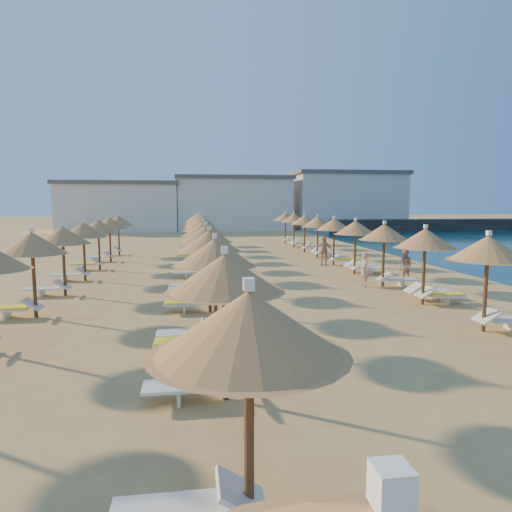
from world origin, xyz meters
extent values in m
plane|color=tan|center=(0.00, 0.00, 0.00)|extent=(220.00, 220.00, 0.00)
cube|color=black|center=(28.90, 40.14, 0.75)|extent=(30.01, 4.10, 1.50)
cube|color=silver|center=(-13.69, 45.53, 3.00)|extent=(15.00, 8.00, 6.00)
cube|color=#59514C|center=(-13.69, 45.53, 6.25)|extent=(15.60, 8.48, 0.50)
cube|color=silver|center=(1.41, 45.73, 3.40)|extent=(15.00, 8.00, 6.80)
cube|color=#59514C|center=(1.41, 45.73, 7.05)|extent=(15.60, 8.48, 0.50)
cube|color=silver|center=(17.71, 45.99, 3.80)|extent=(15.00, 8.00, 7.60)
cube|color=#59514C|center=(17.71, 45.99, 7.85)|extent=(15.60, 8.48, 0.50)
cylinder|color=brown|center=(4.13, -4.96, 1.19)|extent=(0.12, 0.12, 2.39)
cone|color=#945B2A|center=(4.13, -4.96, 2.50)|extent=(2.14, 2.14, 0.73)
cone|color=#945B2A|center=(4.13, -4.96, 2.20)|extent=(2.31, 2.31, 0.12)
cube|color=white|center=(4.13, -4.96, 2.93)|extent=(0.12, 0.12, 0.14)
cylinder|color=brown|center=(4.13, -1.34, 1.19)|extent=(0.12, 0.12, 2.39)
cone|color=#945B2A|center=(4.13, -1.34, 2.50)|extent=(2.14, 2.14, 0.73)
cone|color=#945B2A|center=(4.13, -1.34, 2.20)|extent=(2.31, 2.31, 0.12)
cube|color=white|center=(4.13, -1.34, 2.93)|extent=(0.12, 0.12, 0.14)
cylinder|color=brown|center=(4.13, 2.29, 1.19)|extent=(0.12, 0.12, 2.39)
cone|color=#945B2A|center=(4.13, 2.29, 2.50)|extent=(2.14, 2.14, 0.73)
cone|color=#945B2A|center=(4.13, 2.29, 2.20)|extent=(2.31, 2.31, 0.12)
cube|color=white|center=(4.13, 2.29, 2.93)|extent=(0.12, 0.12, 0.14)
cylinder|color=brown|center=(4.13, 5.91, 1.19)|extent=(0.12, 0.12, 2.39)
cone|color=#945B2A|center=(4.13, 5.91, 2.50)|extent=(2.14, 2.14, 0.73)
cone|color=#945B2A|center=(4.13, 5.91, 2.20)|extent=(2.31, 2.31, 0.12)
cube|color=white|center=(4.13, 5.91, 2.93)|extent=(0.12, 0.12, 0.14)
cylinder|color=brown|center=(4.13, 9.53, 1.19)|extent=(0.12, 0.12, 2.39)
cone|color=#945B2A|center=(4.13, 9.53, 2.50)|extent=(2.14, 2.14, 0.73)
cone|color=#945B2A|center=(4.13, 9.53, 2.20)|extent=(2.31, 2.31, 0.12)
cube|color=white|center=(4.13, 9.53, 2.93)|extent=(0.12, 0.12, 0.14)
cylinder|color=brown|center=(4.13, 13.15, 1.19)|extent=(0.12, 0.12, 2.39)
cone|color=#945B2A|center=(4.13, 13.15, 2.50)|extent=(2.14, 2.14, 0.73)
cone|color=#945B2A|center=(4.13, 13.15, 2.20)|extent=(2.31, 2.31, 0.12)
cube|color=white|center=(4.13, 13.15, 2.93)|extent=(0.12, 0.12, 0.14)
cylinder|color=brown|center=(4.13, 16.78, 1.19)|extent=(0.12, 0.12, 2.39)
cone|color=#945B2A|center=(4.13, 16.78, 2.50)|extent=(2.14, 2.14, 0.73)
cone|color=#945B2A|center=(4.13, 16.78, 2.20)|extent=(2.31, 2.31, 0.12)
cube|color=white|center=(4.13, 16.78, 2.93)|extent=(0.12, 0.12, 0.14)
cylinder|color=brown|center=(4.13, 20.40, 1.19)|extent=(0.12, 0.12, 2.39)
cone|color=#945B2A|center=(4.13, 20.40, 2.50)|extent=(2.14, 2.14, 0.73)
cone|color=#945B2A|center=(4.13, 20.40, 2.20)|extent=(2.31, 2.31, 0.12)
cube|color=white|center=(4.13, 20.40, 2.93)|extent=(0.12, 0.12, 0.14)
cylinder|color=brown|center=(4.13, 24.02, 1.19)|extent=(0.12, 0.12, 2.39)
cone|color=#945B2A|center=(4.13, 24.02, 2.50)|extent=(2.14, 2.14, 0.73)
cone|color=#945B2A|center=(4.13, 24.02, 2.20)|extent=(2.31, 2.31, 0.12)
cube|color=white|center=(4.13, 24.02, 2.93)|extent=(0.12, 0.12, 0.14)
cube|color=white|center=(-3.83, -15.83, 2.93)|extent=(0.12, 0.12, 0.14)
cylinder|color=brown|center=(-3.83, -12.20, 1.19)|extent=(0.12, 0.12, 2.39)
cone|color=#945B2A|center=(-3.83, -12.20, 2.50)|extent=(2.14, 2.14, 0.73)
cone|color=#945B2A|center=(-3.83, -12.20, 2.20)|extent=(2.31, 2.31, 0.12)
cube|color=white|center=(-3.83, -12.20, 2.93)|extent=(0.12, 0.12, 0.14)
cylinder|color=brown|center=(-3.83, -8.58, 1.19)|extent=(0.12, 0.12, 2.39)
cone|color=#945B2A|center=(-3.83, -8.58, 2.50)|extent=(2.14, 2.14, 0.73)
cone|color=#945B2A|center=(-3.83, -8.58, 2.20)|extent=(2.31, 2.31, 0.12)
cube|color=white|center=(-3.83, -8.58, 2.93)|extent=(0.12, 0.12, 0.14)
cylinder|color=brown|center=(-3.83, -4.96, 1.19)|extent=(0.12, 0.12, 2.39)
cone|color=#945B2A|center=(-3.83, -4.96, 2.50)|extent=(2.14, 2.14, 0.73)
cone|color=#945B2A|center=(-3.83, -4.96, 2.20)|extent=(2.31, 2.31, 0.12)
cube|color=white|center=(-3.83, -4.96, 2.93)|extent=(0.12, 0.12, 0.14)
cylinder|color=brown|center=(-3.83, -1.34, 1.19)|extent=(0.12, 0.12, 2.39)
cone|color=#945B2A|center=(-3.83, -1.34, 2.50)|extent=(2.14, 2.14, 0.73)
cone|color=#945B2A|center=(-3.83, -1.34, 2.20)|extent=(2.31, 2.31, 0.12)
cube|color=white|center=(-3.83, -1.34, 2.93)|extent=(0.12, 0.12, 0.14)
cylinder|color=brown|center=(-3.83, 2.29, 1.19)|extent=(0.12, 0.12, 2.39)
cone|color=#945B2A|center=(-3.83, 2.29, 2.50)|extent=(2.14, 2.14, 0.73)
cone|color=#945B2A|center=(-3.83, 2.29, 2.20)|extent=(2.31, 2.31, 0.12)
cube|color=white|center=(-3.83, 2.29, 2.93)|extent=(0.12, 0.12, 0.14)
cylinder|color=brown|center=(-3.83, 5.91, 1.19)|extent=(0.12, 0.12, 2.39)
cone|color=#945B2A|center=(-3.83, 5.91, 2.50)|extent=(2.14, 2.14, 0.73)
cone|color=#945B2A|center=(-3.83, 5.91, 2.20)|extent=(2.31, 2.31, 0.12)
cube|color=white|center=(-3.83, 5.91, 2.93)|extent=(0.12, 0.12, 0.14)
cylinder|color=brown|center=(-3.83, 9.53, 1.19)|extent=(0.12, 0.12, 2.39)
cone|color=#945B2A|center=(-3.83, 9.53, 2.50)|extent=(2.14, 2.14, 0.73)
cone|color=#945B2A|center=(-3.83, 9.53, 2.20)|extent=(2.31, 2.31, 0.12)
cube|color=white|center=(-3.83, 9.53, 2.93)|extent=(0.12, 0.12, 0.14)
cylinder|color=brown|center=(-3.83, 13.15, 1.19)|extent=(0.12, 0.12, 2.39)
cone|color=#945B2A|center=(-3.83, 13.15, 2.50)|extent=(2.14, 2.14, 0.73)
cone|color=#945B2A|center=(-3.83, 13.15, 2.20)|extent=(2.31, 2.31, 0.12)
cube|color=white|center=(-3.83, 13.15, 2.93)|extent=(0.12, 0.12, 0.14)
cylinder|color=brown|center=(-3.83, 16.78, 1.19)|extent=(0.12, 0.12, 2.39)
cone|color=#945B2A|center=(-3.83, 16.78, 2.50)|extent=(2.14, 2.14, 0.73)
cone|color=#945B2A|center=(-3.83, 16.78, 2.20)|extent=(2.31, 2.31, 0.12)
cube|color=white|center=(-3.83, 16.78, 2.93)|extent=(0.12, 0.12, 0.14)
cylinder|color=brown|center=(-3.83, 20.40, 1.19)|extent=(0.12, 0.12, 2.39)
cone|color=#945B2A|center=(-3.83, 20.40, 2.50)|extent=(2.14, 2.14, 0.73)
cone|color=#945B2A|center=(-3.83, 20.40, 2.20)|extent=(2.31, 2.31, 0.12)
cube|color=white|center=(-3.83, 20.40, 2.93)|extent=(0.12, 0.12, 0.14)
cylinder|color=brown|center=(-3.83, 24.02, 1.19)|extent=(0.12, 0.12, 2.39)
cone|color=#945B2A|center=(-3.83, 24.02, 2.50)|extent=(2.14, 2.14, 0.73)
cone|color=#945B2A|center=(-3.83, 24.02, 2.20)|extent=(2.31, 2.31, 0.12)
cube|color=white|center=(-3.83, 24.02, 2.93)|extent=(0.12, 0.12, 0.14)
cylinder|color=brown|center=(-9.63, -1.34, 1.19)|extent=(0.12, 0.12, 2.39)
cone|color=#945B2A|center=(-9.63, -1.34, 2.50)|extent=(2.14, 2.14, 0.73)
cone|color=#945B2A|center=(-9.63, -1.34, 2.20)|extent=(2.31, 2.31, 0.12)
cube|color=white|center=(-9.63, -1.34, 2.93)|extent=(0.12, 0.12, 0.14)
cylinder|color=brown|center=(-9.63, 2.29, 1.19)|extent=(0.12, 0.12, 2.39)
cone|color=#945B2A|center=(-9.63, 2.29, 2.50)|extent=(2.14, 2.14, 0.73)
cone|color=#945B2A|center=(-9.63, 2.29, 2.20)|extent=(2.31, 2.31, 0.12)
cube|color=white|center=(-9.63, 2.29, 2.93)|extent=(0.12, 0.12, 0.14)
cylinder|color=brown|center=(-9.63, 5.91, 1.19)|extent=(0.12, 0.12, 2.39)
cone|color=#945B2A|center=(-9.63, 5.91, 2.50)|extent=(2.14, 2.14, 0.73)
cone|color=#945B2A|center=(-9.63, 5.91, 2.20)|extent=(2.31, 2.31, 0.12)
cube|color=white|center=(-9.63, 5.91, 2.93)|extent=(0.12, 0.12, 0.14)
cylinder|color=brown|center=(-9.63, 9.53, 1.19)|extent=(0.12, 0.12, 2.39)
cone|color=#945B2A|center=(-9.63, 9.53, 2.50)|extent=(2.14, 2.14, 0.73)
cone|color=#945B2A|center=(-9.63, 9.53, 2.20)|extent=(2.31, 2.31, 0.12)
cube|color=white|center=(-9.63, 9.53, 2.93)|extent=(0.12, 0.12, 0.14)
cylinder|color=brown|center=(-9.63, 13.15, 1.19)|extent=(0.12, 0.12, 2.39)
cone|color=#945B2A|center=(-9.63, 13.15, 2.50)|extent=(2.14, 2.14, 0.73)
cone|color=#945B2A|center=(-9.63, 13.15, 2.20)|extent=(2.31, 2.31, 0.12)
cube|color=white|center=(-9.63, 13.15, 2.93)|extent=(0.12, 0.12, 0.14)
cylinder|color=brown|center=(-9.63, 16.78, 1.19)|extent=(0.12, 0.12, 2.39)
cone|color=#945B2A|center=(-9.63, 16.78, 2.50)|extent=(2.14, 2.14, 0.73)
cone|color=#945B2A|center=(-9.63, 16.78, 2.20)|extent=(2.31, 2.31, 0.12)
cube|color=white|center=(-9.63, 16.78, 2.93)|extent=(0.12, 0.12, 0.14)
cube|color=silver|center=(-4.73, -12.20, 0.32)|extent=(1.38, 0.66, 0.06)
cube|color=silver|center=(-3.93, -12.20, 0.46)|extent=(0.58, 0.66, 0.40)
cube|color=silver|center=(-4.73, -8.58, 0.32)|extent=(1.38, 0.66, 0.06)
cube|color=silver|center=(-4.73, -8.58, 0.16)|extent=(0.06, 0.59, 0.32)
cube|color=silver|center=(-3.93, -8.58, 0.46)|extent=(0.58, 0.66, 0.40)
cube|color=silver|center=(5.03, -4.96, 0.32)|extent=(1.38, 0.66, 0.06)
cube|color=silver|center=(5.03, -4.96, 0.16)|extent=(0.06, 0.59, 0.32)
cube|color=silver|center=(4.22, -4.96, 0.46)|extent=(0.58, 0.66, 0.40)
cube|color=silver|center=(-4.73, -4.96, 0.32)|extent=(1.38, 0.66, 0.06)
cube|color=silver|center=(-4.73, -4.96, 0.16)|extent=(0.06, 0.59, 0.32)
cube|color=silver|center=(-3.93, -4.96, 0.46)|extent=(0.58, 0.66, 0.40)
cube|color=silver|center=(-4.73, -5.86, 0.32)|extent=(1.38, 0.66, 0.06)
cube|color=silver|center=(-4.73, -5.86, 0.16)|extent=(0.06, 0.59, 0.32)
cube|color=silver|center=(-3.93, -5.86, 0.46)|extent=(0.58, 0.66, 0.40)
cube|color=yellow|center=(-4.73, -5.86, 0.38)|extent=(1.33, 0.60, 0.05)
cube|color=silver|center=(5.03, -1.34, 0.32)|extent=(1.38, 0.66, 0.06)
cube|color=silver|center=(5.03, -1.34, 0.16)|extent=(0.06, 0.59, 0.32)
cube|color=silver|center=(4.22, -1.34, 0.46)|extent=(0.58, 0.66, 0.40)
cube|color=yellow|center=(5.03, -1.34, 0.38)|extent=(1.33, 0.60, 0.05)
cube|color=silver|center=(5.03, -0.44, 0.32)|extent=(1.38, 0.66, 0.06)
cube|color=silver|center=(5.03, -0.44, 0.16)|extent=(0.06, 0.59, 0.32)
cube|color=silver|center=(4.22, -0.44, 0.46)|extent=(0.58, 0.66, 0.40)
cube|color=silver|center=(-4.73, -1.34, 0.32)|extent=(1.38, 0.66, 0.06)
cube|color=silver|center=(-4.73, -1.34, 0.16)|extent=(0.06, 0.59, 0.32)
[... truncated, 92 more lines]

